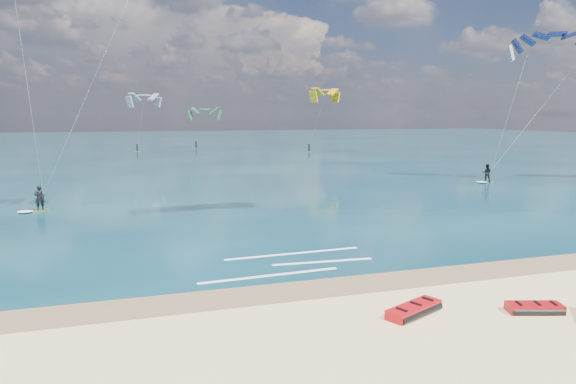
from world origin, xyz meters
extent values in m
plane|color=tan|center=(0.00, 40.00, 0.00)|extent=(320.00, 320.00, 0.00)
cube|color=brown|center=(0.00, 3.00, 0.00)|extent=(320.00, 2.40, 0.01)
cube|color=#092435|center=(0.00, 104.00, 0.02)|extent=(320.00, 200.00, 0.04)
cube|color=gold|center=(-12.20, 24.41, 0.07)|extent=(1.34, 1.21, 0.06)
imported|color=black|center=(-12.20, 24.41, 1.01)|extent=(0.74, 0.55, 1.83)
cylinder|color=black|center=(-11.89, 24.11, 1.27)|extent=(0.46, 0.39, 0.04)
cube|color=gold|center=(29.38, 28.47, 0.07)|extent=(1.43, 0.45, 0.06)
imported|color=black|center=(29.38, 28.47, 1.00)|extent=(1.12, 1.08, 1.81)
cylinder|color=black|center=(29.70, 28.16, 1.31)|extent=(0.58, 0.05, 0.04)
cube|color=white|center=(-0.26, 5.00, 0.04)|extent=(6.36, 0.58, 0.01)
cube|color=white|center=(1.80, 8.10, 0.04)|extent=(7.06, 0.50, 0.01)
cube|color=white|center=(2.70, 6.30, 0.04)|extent=(4.92, 0.59, 0.01)
camera|label=1|loc=(-5.88, -15.75, 6.98)|focal=32.00mm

